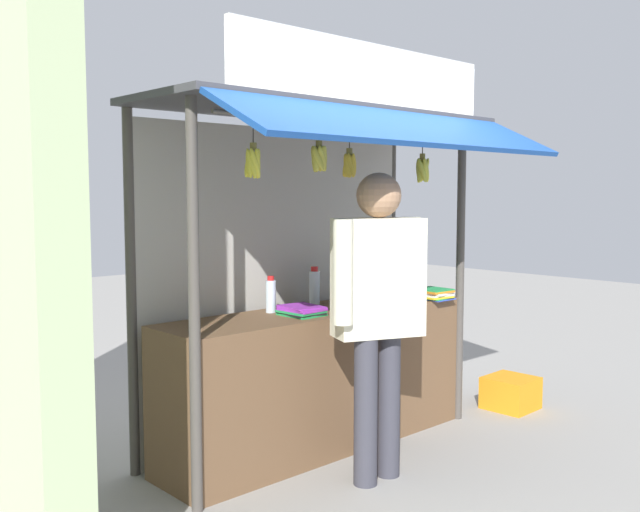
# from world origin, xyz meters

# --- Properties ---
(ground_plane) EXTENTS (20.00, 20.00, 0.00)m
(ground_plane) POSITION_xyz_m (0.00, 0.00, 0.00)
(ground_plane) COLOR gray
(stall_counter) EXTENTS (2.26, 0.55, 0.90)m
(stall_counter) POSITION_xyz_m (0.00, 0.00, 0.45)
(stall_counter) COLOR brown
(stall_counter) RESTS_ON ground
(stall_structure) EXTENTS (2.46, 1.40, 2.53)m
(stall_structure) POSITION_xyz_m (0.00, 0.07, 1.51)
(stall_structure) COLOR #4C4742
(stall_structure) RESTS_ON ground
(water_bottle_center) EXTENTS (0.09, 0.09, 0.31)m
(water_bottle_center) POSITION_xyz_m (0.26, 0.10, 1.05)
(water_bottle_center) COLOR silver
(water_bottle_center) RESTS_ON stall_counter
(water_bottle_front_left) EXTENTS (0.07, 0.07, 0.23)m
(water_bottle_front_left) POSITION_xyz_m (-0.30, 0.14, 1.01)
(water_bottle_front_left) COLOR silver
(water_bottle_front_left) RESTS_ON stall_counter
(water_bottle_mid_left) EXTENTS (0.07, 0.07, 0.26)m
(water_bottle_mid_left) POSITION_xyz_m (0.11, 0.18, 1.02)
(water_bottle_mid_left) COLOR silver
(water_bottle_mid_left) RESTS_ON stall_counter
(magazine_stack_rear_center) EXTENTS (0.24, 0.28, 0.06)m
(magazine_stack_rear_center) POSITION_xyz_m (-0.23, -0.08, 0.93)
(magazine_stack_rear_center) COLOR green
(magazine_stack_rear_center) RESTS_ON stall_counter
(magazine_stack_mid_right) EXTENTS (0.25, 0.26, 0.07)m
(magazine_stack_mid_right) POSITION_xyz_m (0.92, -0.20, 0.94)
(magazine_stack_mid_right) COLOR blue
(magazine_stack_mid_right) RESTS_ON stall_counter
(banana_bunch_inner_left) EXTENTS (0.09, 0.10, 0.30)m
(banana_bunch_inner_left) POSITION_xyz_m (-0.11, -0.38, 1.82)
(banana_bunch_inner_left) COLOR #332D23
(banana_bunch_inner_right) EXTENTS (0.11, 0.11, 0.28)m
(banana_bunch_inner_right) POSITION_xyz_m (-0.36, -0.38, 1.85)
(banana_bunch_inner_right) COLOR #332D23
(banana_bunch_leftmost) EXTENTS (0.10, 0.10, 0.33)m
(banana_bunch_leftmost) POSITION_xyz_m (0.56, -0.38, 1.81)
(banana_bunch_leftmost) COLOR #332D23
(banana_bunch_rightmost) EXTENTS (0.11, 0.11, 0.32)m
(banana_bunch_rightmost) POSITION_xyz_m (-0.82, -0.38, 1.81)
(banana_bunch_rightmost) COLOR #332D23
(vendor_person) EXTENTS (0.67, 0.39, 1.77)m
(vendor_person) POSITION_xyz_m (-0.14, -0.64, 1.07)
(vendor_person) COLOR #383842
(vendor_person) RESTS_ON ground
(plastic_crate) EXTENTS (0.36, 0.36, 0.24)m
(plastic_crate) POSITION_xyz_m (1.63, -0.41, 0.12)
(plastic_crate) COLOR orange
(plastic_crate) RESTS_ON ground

